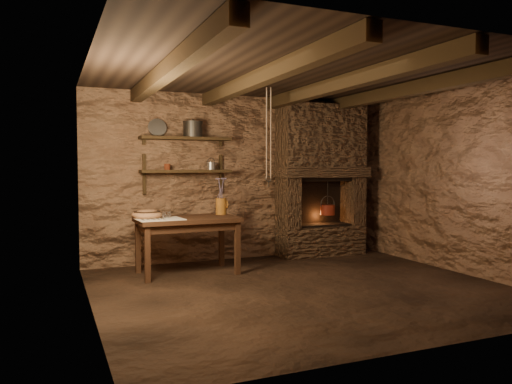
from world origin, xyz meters
name	(u,v)px	position (x,y,z in m)	size (l,w,h in m)	color
floor	(303,288)	(0.00, 0.00, 0.00)	(4.50, 4.50, 0.00)	black
back_wall	(239,178)	(0.00, 2.00, 1.20)	(4.50, 0.04, 2.40)	brown
front_wall	(431,189)	(0.00, -2.00, 1.20)	(4.50, 0.04, 2.40)	brown
left_wall	(90,184)	(-2.25, 0.00, 1.20)	(0.04, 4.00, 2.40)	brown
right_wall	(459,179)	(2.25, 0.00, 1.20)	(0.04, 4.00, 2.40)	brown
ceiling	(304,72)	(0.00, 0.00, 2.40)	(4.50, 4.00, 0.04)	black
beam_far_left	(168,70)	(-1.50, 0.00, 2.31)	(0.14, 3.95, 0.16)	black
beam_mid_left	(262,77)	(-0.50, 0.00, 2.31)	(0.14, 3.95, 0.16)	black
beam_mid_right	(343,83)	(0.50, 0.00, 2.31)	(0.14, 3.95, 0.16)	black
beam_far_right	(413,89)	(1.50, 0.00, 2.31)	(0.14, 3.95, 0.16)	black
shelf_lower	(186,171)	(-0.85, 1.84, 1.30)	(1.25, 0.30, 0.04)	black
shelf_upper	(186,138)	(-0.85, 1.84, 1.75)	(1.25, 0.30, 0.04)	black
hearth	(321,175)	(1.25, 1.77, 1.23)	(1.43, 0.51, 2.30)	#3B291D
work_table	(187,243)	(-0.99, 1.25, 0.39)	(1.28, 0.75, 0.72)	#321C11
linen_cloth	(160,219)	(-1.37, 1.14, 0.72)	(0.55, 0.45, 0.01)	silver
pewter_cutlery_row	(160,218)	(-1.37, 1.12, 0.73)	(0.46, 0.18, 0.01)	gray
drinking_glasses	(159,215)	(-1.35, 1.24, 0.76)	(0.18, 0.05, 0.07)	white
stoneware_jug	(221,198)	(-0.47, 1.45, 0.94)	(0.16, 0.14, 0.50)	#A4621F
wooden_bowl	(147,215)	(-1.49, 1.31, 0.77)	(0.38, 0.38, 0.13)	#966441
iron_stockpot	(193,130)	(-0.75, 1.84, 1.87)	(0.27, 0.27, 0.20)	#282624
tin_pan	(157,128)	(-1.22, 1.94, 1.90)	(0.25, 0.25, 0.03)	#A3A29D
small_kettle	(211,166)	(-0.49, 1.84, 1.37)	(0.15, 0.12, 0.16)	#A3A29D
rusty_tin	(167,167)	(-1.11, 1.84, 1.36)	(0.08, 0.08, 0.08)	#592111
red_pot	(328,209)	(1.34, 1.72, 0.71)	(0.25, 0.24, 0.54)	maroon
hanging_ropes	(269,133)	(0.05, 1.05, 1.80)	(0.08, 0.08, 1.20)	tan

